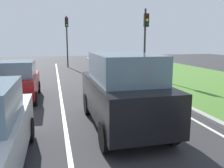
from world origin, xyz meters
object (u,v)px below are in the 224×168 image
traffic_light_far_median (67,33)px  car_hatchback_far (18,81)px  traffic_light_near_right (146,32)px  car_suv_ahead (123,90)px

traffic_light_far_median → car_hatchback_far: bearing=-103.0°
traffic_light_near_right → car_suv_ahead: bearing=-115.6°
car_hatchback_far → traffic_light_far_median: 13.50m
car_hatchback_far → traffic_light_near_right: (7.98, 4.71, 2.35)m
car_hatchback_far → traffic_light_near_right: bearing=30.7°
car_suv_ahead → traffic_light_near_right: (4.37, 9.13, 2.07)m
car_hatchback_far → traffic_light_far_median: traffic_light_far_median is taller
traffic_light_near_right → car_hatchback_far: bearing=-149.5°
car_hatchback_far → traffic_light_near_right: size_ratio=0.76×
car_suv_ahead → traffic_light_far_median: (-0.61, 17.34, 2.27)m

